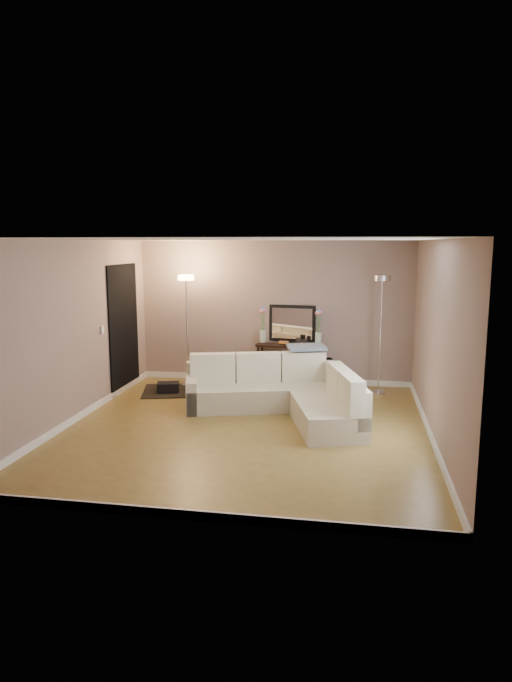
% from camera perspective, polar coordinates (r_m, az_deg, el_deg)
% --- Properties ---
extents(floor, '(5.00, 5.50, 0.01)m').
position_cam_1_polar(floor, '(8.06, -0.98, -8.72)').
color(floor, olive).
rests_on(floor, ground).
extents(ceiling, '(5.00, 5.50, 0.01)m').
position_cam_1_polar(ceiling, '(7.65, -1.04, 10.17)').
color(ceiling, white).
rests_on(ceiling, ground).
extents(wall_back, '(5.00, 0.02, 2.60)m').
position_cam_1_polar(wall_back, '(10.45, 1.84, 2.87)').
color(wall_back, gray).
rests_on(wall_back, ground).
extents(wall_front, '(5.00, 0.02, 2.60)m').
position_cam_1_polar(wall_front, '(5.12, -6.84, -4.43)').
color(wall_front, gray).
rests_on(wall_front, ground).
extents(wall_left, '(0.02, 5.50, 2.60)m').
position_cam_1_polar(wall_left, '(8.58, -17.71, 0.91)').
color(wall_left, gray).
rests_on(wall_left, ground).
extents(wall_right, '(0.02, 5.50, 2.60)m').
position_cam_1_polar(wall_right, '(7.69, 17.69, -0.06)').
color(wall_right, gray).
rests_on(wall_right, ground).
extents(baseboard_back, '(5.00, 0.03, 0.10)m').
position_cam_1_polar(baseboard_back, '(10.65, 1.78, -3.84)').
color(baseboard_back, white).
rests_on(baseboard_back, ground).
extents(baseboard_front, '(5.00, 0.03, 0.10)m').
position_cam_1_polar(baseboard_front, '(5.58, -6.50, -16.91)').
color(baseboard_front, white).
rests_on(baseboard_front, ground).
extents(baseboard_left, '(0.03, 5.50, 0.10)m').
position_cam_1_polar(baseboard_left, '(8.84, -17.15, -7.13)').
color(baseboard_left, white).
rests_on(baseboard_left, ground).
extents(baseboard_right, '(0.03, 5.50, 0.10)m').
position_cam_1_polar(baseboard_right, '(7.99, 17.04, -8.93)').
color(baseboard_right, white).
rests_on(baseboard_right, ground).
extents(doorway, '(0.02, 1.20, 2.20)m').
position_cam_1_polar(doorway, '(10.12, -13.09, 1.25)').
color(doorway, black).
rests_on(doorway, ground).
extents(switch_plate, '(0.02, 0.08, 0.12)m').
position_cam_1_polar(switch_plate, '(9.33, -15.12, 1.10)').
color(switch_plate, white).
rests_on(switch_plate, ground).
extents(sectional_sofa, '(2.90, 2.41, 0.84)m').
position_cam_1_polar(sectional_sofa, '(8.66, 2.96, -5.25)').
color(sectional_sofa, beige).
rests_on(sectional_sofa, floor).
extents(throw_blanket, '(0.68, 0.52, 0.08)m').
position_cam_1_polar(throw_blanket, '(9.15, 5.09, -0.62)').
color(throw_blanket, slate).
rests_on(throw_blanket, sectional_sofa).
extents(console_table, '(1.24, 0.47, 0.75)m').
position_cam_1_polar(console_table, '(10.36, 2.99, -2.13)').
color(console_table, black).
rests_on(console_table, floor).
extents(leaning_mirror, '(0.86, 0.14, 0.67)m').
position_cam_1_polar(leaning_mirror, '(10.37, 3.64, 1.77)').
color(leaning_mirror, black).
rests_on(leaning_mirror, console_table).
extents(table_decor, '(0.51, 0.14, 0.12)m').
position_cam_1_polar(table_decor, '(10.24, 3.37, -0.11)').
color(table_decor, orange).
rests_on(table_decor, console_table).
extents(flower_vase_left, '(0.14, 0.12, 0.64)m').
position_cam_1_polar(flower_vase_left, '(10.36, 0.68, 1.37)').
color(flower_vase_left, silver).
rests_on(flower_vase_left, console_table).
extents(flower_vase_right, '(0.14, 0.12, 0.64)m').
position_cam_1_polar(flower_vase_right, '(10.13, 6.27, 1.12)').
color(flower_vase_right, silver).
rests_on(flower_vase_right, console_table).
extents(floor_lamp_lit, '(0.34, 0.34, 2.00)m').
position_cam_1_polar(floor_lamp_lit, '(10.20, -6.96, 3.26)').
color(floor_lamp_lit, silver).
rests_on(floor_lamp_lit, floor).
extents(floor_lamp_unlit, '(0.32, 0.32, 2.03)m').
position_cam_1_polar(floor_lamp_unlit, '(9.79, 12.42, 2.97)').
color(floor_lamp_unlit, silver).
rests_on(floor_lamp_unlit, floor).
extents(charcoal_rug, '(1.51, 1.27, 0.02)m').
position_cam_1_polar(charcoal_rug, '(10.08, -7.50, -4.93)').
color(charcoal_rug, black).
rests_on(charcoal_rug, floor).
extents(black_bag, '(0.42, 0.35, 0.24)m').
position_cam_1_polar(black_bag, '(10.00, -8.77, -4.79)').
color(black_bag, black).
rests_on(black_bag, charcoal_rug).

